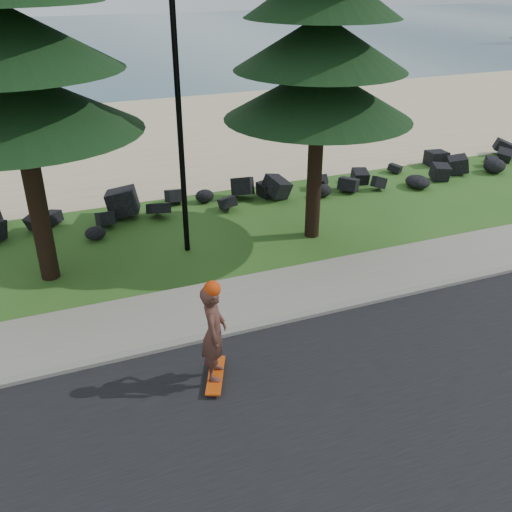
{
  "coord_description": "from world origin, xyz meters",
  "views": [
    {
      "loc": [
        -3.28,
        -10.14,
        6.88
      ],
      "look_at": [
        0.71,
        0.0,
        1.22
      ],
      "focal_mm": 40.0,
      "sensor_mm": 36.0,
      "label": 1
    }
  ],
  "objects": [
    {
      "name": "ground",
      "position": [
        0.0,
        0.0,
        0.0
      ],
      "size": [
        160.0,
        160.0,
        0.0
      ],
      "primitive_type": "plane",
      "color": "#2B581B",
      "rests_on": "ground"
    },
    {
      "name": "road",
      "position": [
        0.0,
        -4.5,
        0.01
      ],
      "size": [
        160.0,
        7.0,
        0.02
      ],
      "primitive_type": "cube",
      "color": "black",
      "rests_on": "ground"
    },
    {
      "name": "kerb",
      "position": [
        0.0,
        -0.9,
        0.05
      ],
      "size": [
        160.0,
        0.2,
        0.1
      ],
      "primitive_type": "cube",
      "color": "gray",
      "rests_on": "ground"
    },
    {
      "name": "sidewalk",
      "position": [
        0.0,
        0.2,
        0.04
      ],
      "size": [
        160.0,
        2.0,
        0.08
      ],
      "primitive_type": "cube",
      "color": "gray",
      "rests_on": "ground"
    },
    {
      "name": "beach_sand",
      "position": [
        0.0,
        14.5,
        0.01
      ],
      "size": [
        160.0,
        15.0,
        0.01
      ],
      "primitive_type": "cube",
      "color": "tan",
      "rests_on": "ground"
    },
    {
      "name": "ocean",
      "position": [
        0.0,
        51.0,
        0.0
      ],
      "size": [
        160.0,
        58.0,
        0.01
      ],
      "primitive_type": "cube",
      "color": "#375D6A",
      "rests_on": "ground"
    },
    {
      "name": "seawall_boulders",
      "position": [
        0.0,
        5.6,
        0.0
      ],
      "size": [
        60.0,
        2.4,
        1.1
      ],
      "primitive_type": null,
      "color": "black",
      "rests_on": "ground"
    },
    {
      "name": "lamp_post",
      "position": [
        0.0,
        3.2,
        4.13
      ],
      "size": [
        0.25,
        0.14,
        8.14
      ],
      "color": "black",
      "rests_on": "ground"
    },
    {
      "name": "skateboarder",
      "position": [
        -0.93,
        -2.16,
        1.04
      ],
      "size": [
        0.69,
        1.13,
        2.07
      ],
      "rotation": [
        0.0,
        0.0,
        1.17
      ],
      "color": "#CA450B",
      "rests_on": "ground"
    }
  ]
}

